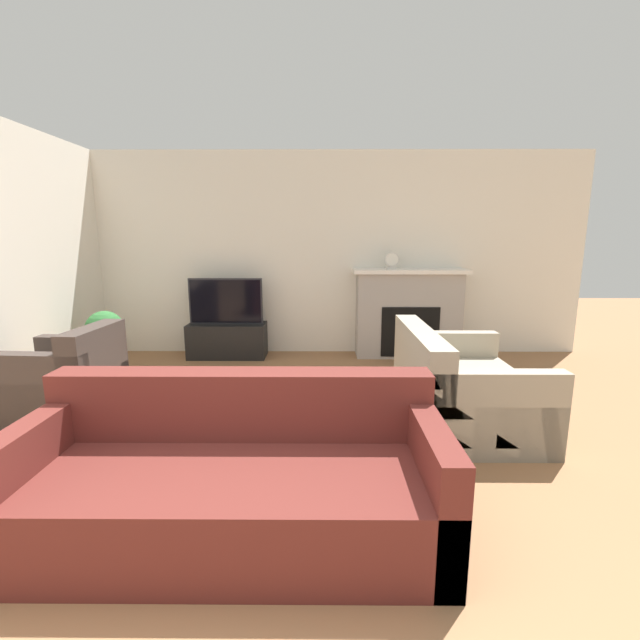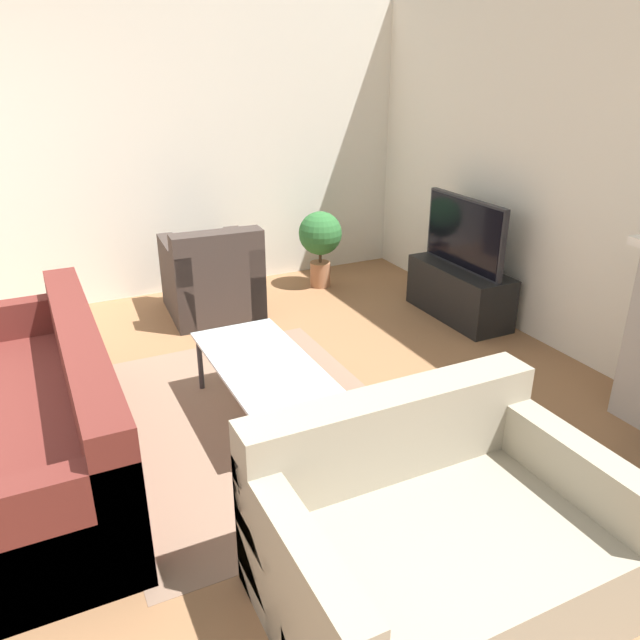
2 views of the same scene
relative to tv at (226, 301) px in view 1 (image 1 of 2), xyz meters
The scene contains 11 objects.
wall_back 1.02m from the tv, 22.42° to the left, with size 8.04×0.06×2.70m.
area_rug 2.51m from the tv, 70.14° to the right, with size 2.37×1.78×0.00m.
fireplace 2.42m from the tv, ahead, with size 1.49×0.45×1.17m.
tv_stand 0.53m from the tv, 90.00° to the left, with size 1.02×0.41×0.46m.
tv is the anchor object (origin of this frame).
couch_sectional 3.58m from the tv, 76.93° to the right, with size 2.20×0.88×0.82m.
couch_loveseat 3.22m from the tv, 39.62° to the right, with size 1.00×1.41×0.82m.
armchair_by_window 2.22m from the tv, 117.81° to the right, with size 0.88×0.80×0.82m.
coffee_table 2.33m from the tv, 69.34° to the right, with size 1.17×0.58×0.42m.
potted_plant 1.47m from the tv, 148.96° to the right, with size 0.42×0.42×0.75m.
mantel_clock 2.24m from the tv, ahead, with size 0.19×0.07×0.22m.
Camera 1 is at (0.51, -1.22, 1.59)m, focal length 24.00 mm.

